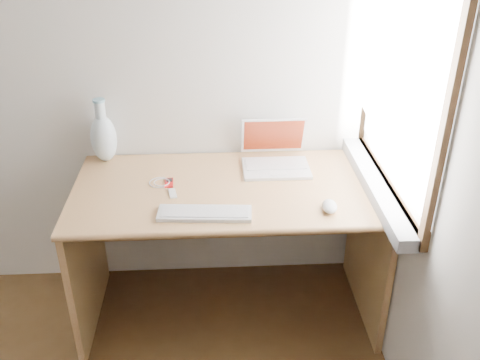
{
  "coord_description": "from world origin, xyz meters",
  "views": [
    {
      "loc": [
        0.96,
        -0.78,
        1.98
      ],
      "look_at": [
        1.08,
        1.35,
        0.81
      ],
      "focal_mm": 40.0,
      "sensor_mm": 36.0,
      "label": 1
    }
  ],
  "objects": [
    {
      "name": "ipod",
      "position": [
        0.75,
        1.42,
        0.76
      ],
      "size": [
        0.04,
        0.09,
        0.01
      ],
      "rotation": [
        0.0,
        0.0,
        0.05
      ],
      "color": "#AE0C0D",
      "rests_on": "desk"
    },
    {
      "name": "remote",
      "position": [
        0.77,
        1.32,
        0.76
      ],
      "size": [
        0.05,
        0.09,
        0.01
      ],
      "primitive_type": "cube",
      "rotation": [
        0.0,
        0.0,
        0.19
      ],
      "color": "white",
      "rests_on": "desk"
    },
    {
      "name": "laptop",
      "position": [
        1.26,
        1.58,
        0.81
      ],
      "size": [
        0.32,
        0.27,
        0.22
      ],
      "rotation": [
        0.0,
        0.0,
        0.0
      ],
      "color": "white",
      "rests_on": "desk"
    },
    {
      "name": "mouse",
      "position": [
        1.45,
        1.15,
        0.78
      ],
      "size": [
        0.08,
        0.11,
        0.04
      ],
      "primitive_type": "ellipsoid",
      "rotation": [
        0.0,
        0.0,
        -0.11
      ],
      "color": "white",
      "rests_on": "desk"
    },
    {
      "name": "vase",
      "position": [
        0.42,
        1.68,
        0.89
      ],
      "size": [
        0.13,
        0.13,
        0.33
      ],
      "color": "white",
      "rests_on": "desk"
    },
    {
      "name": "back_wall",
      "position": [
        0.0,
        1.75,
        1.3
      ],
      "size": [
        3.5,
        0.04,
        2.6
      ],
      "primitive_type": "cube",
      "color": "silver",
      "rests_on": "floor"
    },
    {
      "name": "cable_coil",
      "position": [
        0.7,
        1.43,
        0.76
      ],
      "size": [
        0.13,
        0.13,
        0.01
      ],
      "primitive_type": "torus",
      "rotation": [
        0.0,
        0.0,
        0.28
      ],
      "color": "white",
      "rests_on": "desk"
    },
    {
      "name": "desk",
      "position": [
        1.02,
        1.47,
        0.54
      ],
      "size": [
        1.44,
        0.72,
        0.76
      ],
      "color": "tan",
      "rests_on": "floor"
    },
    {
      "name": "window",
      "position": [
        1.72,
        1.3,
        1.28
      ],
      "size": [
        0.11,
        0.99,
        1.1
      ],
      "color": "silver",
      "rests_on": "right_wall"
    },
    {
      "name": "external_keyboard",
      "position": [
        0.91,
        1.14,
        0.77
      ],
      "size": [
        0.4,
        0.15,
        0.02
      ],
      "rotation": [
        0.0,
        0.0,
        -0.07
      ],
      "color": "white",
      "rests_on": "desk"
    }
  ]
}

